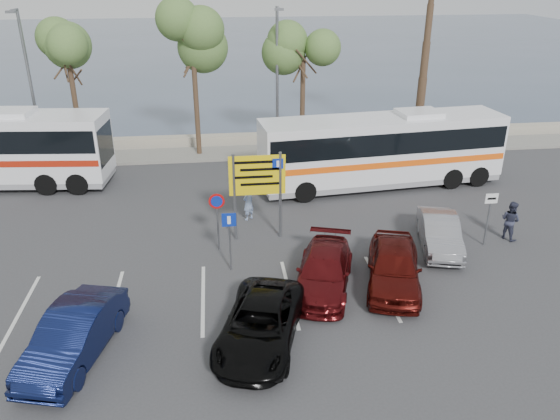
{
  "coord_description": "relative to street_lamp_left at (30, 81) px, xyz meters",
  "views": [
    {
      "loc": [
        -0.51,
        -16.49,
        10.12
      ],
      "look_at": [
        1.86,
        3.0,
        1.27
      ],
      "focal_mm": 35.0,
      "sensor_mm": 36.0,
      "label": 1
    }
  ],
  "objects": [
    {
      "name": "pedestrian_near",
      "position": [
        10.73,
        -8.52,
        -3.81
      ],
      "size": [
        0.67,
        0.67,
        1.57
      ],
      "primitive_type": "imported",
      "rotation": [
        0.0,
        0.0,
        3.91
      ],
      "color": "#97B0DC",
      "rests_on": "ground"
    },
    {
      "name": "tree_right",
      "position": [
        14.5,
        0.48,
        1.57
      ],
      "size": [
        3.2,
        3.2,
        7.4
      ],
      "color": "#382619",
      "rests_on": "kerb_strip"
    },
    {
      "name": "lane_markings",
      "position": [
        8.86,
        -14.52,
        -4.6
      ],
      "size": [
        12.02,
        4.2,
        0.01
      ],
      "primitive_type": null,
      "color": "silver",
      "rests_on": "ground"
    },
    {
      "name": "pedestrian_far",
      "position": [
        21.0,
        -11.61,
        -3.79
      ],
      "size": [
        0.91,
        0.98,
        1.61
      ],
      "primitive_type": "imported",
      "rotation": [
        0.0,
        0.0,
        2.07
      ],
      "color": "#2E3146",
      "rests_on": "ground"
    },
    {
      "name": "car_maroon",
      "position": [
        12.9,
        -14.31,
        -3.97
      ],
      "size": [
        3.01,
        4.7,
        1.27
      ],
      "primitive_type": "imported",
      "rotation": [
        0.0,
        0.0,
        -0.31
      ],
      "color": "#550E10",
      "rests_on": "ground"
    },
    {
      "name": "coach_bus_right",
      "position": [
        17.5,
        -5.34,
        -2.88
      ],
      "size": [
        12.11,
        3.79,
        3.71
      ],
      "color": "white",
      "rests_on": "ground"
    },
    {
      "name": "street_lamp_right",
      "position": [
        13.0,
        0.0,
        0.0
      ],
      "size": [
        0.45,
        1.15,
        8.01
      ],
      "color": "slate",
      "rests_on": "kerb_strip"
    },
    {
      "name": "direction_sign",
      "position": [
        11.0,
        -10.32,
        -2.17
      ],
      "size": [
        2.2,
        0.12,
        3.6
      ],
      "color": "slate",
      "rests_on": "ground"
    },
    {
      "name": "sign_no_stop",
      "position": [
        9.4,
        -11.13,
        -3.02
      ],
      "size": [
        0.6,
        0.08,
        2.35
      ],
      "color": "slate",
      "rests_on": "ground"
    },
    {
      "name": "sign_parking",
      "position": [
        9.8,
        -12.73,
        -3.13
      ],
      "size": [
        0.5,
        0.07,
        2.25
      ],
      "color": "slate",
      "rests_on": "ground"
    },
    {
      "name": "suv_black",
      "position": [
        10.5,
        -17.02,
        -3.97
      ],
      "size": [
        3.32,
        4.95,
        1.26
      ],
      "primitive_type": "imported",
      "rotation": [
        0.0,
        0.0,
        -0.3
      ],
      "color": "black",
      "rests_on": "ground"
    },
    {
      "name": "ground",
      "position": [
        10.0,
        -13.52,
        -4.6
      ],
      "size": [
        120.0,
        120.0,
        0.0
      ],
      "primitive_type": "plane",
      "color": "#37373A",
      "rests_on": "ground"
    },
    {
      "name": "car_silver_b",
      "position": [
        17.92,
        -12.02,
        -3.96
      ],
      "size": [
        2.22,
        4.09,
        1.28
      ],
      "primitive_type": "imported",
      "rotation": [
        0.0,
        0.0,
        -0.23
      ],
      "color": "gray",
      "rests_on": "ground"
    },
    {
      "name": "tree_left",
      "position": [
        2.0,
        0.48,
        1.41
      ],
      "size": [
        3.2,
        3.2,
        7.2
      ],
      "color": "#382619",
      "rests_on": "kerb_strip"
    },
    {
      "name": "street_lamp_left",
      "position": [
        0.0,
        0.0,
        0.0
      ],
      "size": [
        0.45,
        1.15,
        8.01
      ],
      "color": "slate",
      "rests_on": "kerb_strip"
    },
    {
      "name": "car_blue",
      "position": [
        5.29,
        -17.02,
        -3.89
      ],
      "size": [
        2.55,
        4.56,
        1.42
      ],
      "primitive_type": "imported",
      "rotation": [
        0.0,
        0.0,
        -0.26
      ],
      "color": "#0D153E",
      "rests_on": "ground"
    },
    {
      "name": "sign_taxi",
      "position": [
        19.8,
        -12.03,
        -3.18
      ],
      "size": [
        0.5,
        0.07,
        2.2
      ],
      "color": "slate",
      "rests_on": "ground"
    },
    {
      "name": "sea",
      "position": [
        10.0,
        46.48,
        -4.59
      ],
      "size": [
        140.0,
        140.0,
        0.0
      ],
      "primitive_type": "plane",
      "color": "#39495B",
      "rests_on": "ground"
    },
    {
      "name": "seawall",
      "position": [
        10.0,
        2.48,
        -4.3
      ],
      "size": [
        48.0,
        0.8,
        0.6
      ],
      "primitive_type": "cube",
      "color": "#A09780",
      "rests_on": "ground"
    },
    {
      "name": "car_red",
      "position": [
        15.3,
        -14.44,
        -3.85
      ],
      "size": [
        2.93,
        4.69,
        1.49
      ],
      "primitive_type": "imported",
      "rotation": [
        0.0,
        0.0,
        -0.29
      ],
      "color": "#4D0E0B",
      "rests_on": "ground"
    },
    {
      "name": "tree_mid",
      "position": [
        8.5,
        0.48,
        2.06
      ],
      "size": [
        3.2,
        3.2,
        8.0
      ],
      "color": "#382619",
      "rests_on": "kerb_strip"
    },
    {
      "name": "kerb_strip",
      "position": [
        10.0,
        0.48,
        -4.52
      ],
      "size": [
        44.0,
        2.4,
        0.15
      ],
      "primitive_type": "cube",
      "color": "gray",
      "rests_on": "ground"
    }
  ]
}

